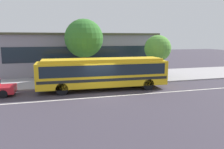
{
  "coord_description": "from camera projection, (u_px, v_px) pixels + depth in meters",
  "views": [
    {
      "loc": [
        -3.74,
        -16.79,
        4.57
      ],
      "look_at": [
        1.43,
        1.75,
        1.3
      ],
      "focal_mm": 34.74,
      "sensor_mm": 36.0,
      "label": 1
    }
  ],
  "objects": [
    {
      "name": "ground_plane",
      "position": [
        101.0,
        94.0,
        17.69
      ],
      "size": [
        120.0,
        120.0,
        0.0
      ],
      "primitive_type": "plane",
      "color": "#3B3641"
    },
    {
      "name": "sidewalk_slab",
      "position": [
        87.0,
        79.0,
        24.27
      ],
      "size": [
        60.0,
        8.0,
        0.12
      ],
      "primitive_type": "cube",
      "color": "#979295",
      "rests_on": "ground_plane"
    },
    {
      "name": "lane_stripe_center",
      "position": [
        103.0,
        97.0,
        16.93
      ],
      "size": [
        56.0,
        0.16,
        0.01
      ],
      "primitive_type": "cube",
      "color": "silver",
      "rests_on": "ground_plane"
    },
    {
      "name": "transit_bus",
      "position": [
        103.0,
        72.0,
        19.09
      ],
      "size": [
        11.36,
        2.87,
        2.78
      ],
      "color": "gold",
      "rests_on": "ground_plane"
    },
    {
      "name": "pedestrian_waiting_near_sign",
      "position": [
        133.0,
        72.0,
        22.53
      ],
      "size": [
        0.43,
        0.43,
        1.63
      ],
      "color": "navy",
      "rests_on": "sidewalk_slab"
    },
    {
      "name": "pedestrian_walking_along_curb",
      "position": [
        85.0,
        74.0,
        20.7
      ],
      "size": [
        0.46,
        0.46,
        1.72
      ],
      "color": "navy",
      "rests_on": "sidewalk_slab"
    },
    {
      "name": "bus_stop_sign",
      "position": [
        150.0,
        66.0,
        22.26
      ],
      "size": [
        0.08,
        0.44,
        2.5
      ],
      "color": "gray",
      "rests_on": "sidewalk_slab"
    },
    {
      "name": "street_tree_near_stop",
      "position": [
        84.0,
        38.0,
        22.94
      ],
      "size": [
        4.07,
        4.07,
        6.43
      ],
      "color": "brown",
      "rests_on": "sidewalk_slab"
    },
    {
      "name": "street_tree_mid_block",
      "position": [
        158.0,
        49.0,
        24.07
      ],
      "size": [
        2.95,
        2.95,
        4.76
      ],
      "color": "brown",
      "rests_on": "sidewalk_slab"
    },
    {
      "name": "station_building",
      "position": [
        79.0,
        53.0,
        29.17
      ],
      "size": [
        19.58,
        8.03,
        5.14
      ],
      "color": "gray",
      "rests_on": "ground_plane"
    }
  ]
}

